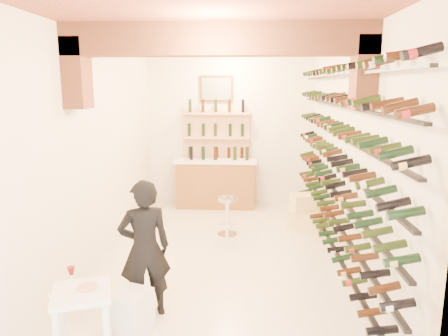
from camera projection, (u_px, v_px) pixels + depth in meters
The scene contains 11 objects.
ground at pixel (223, 257), 6.19m from camera, with size 6.00×6.00×0.00m, color beige.
room_shell at pixel (222, 106), 5.50m from camera, with size 3.52×6.02×3.21m.
wine_rack at pixel (332, 156), 5.81m from camera, with size 0.32×5.70×2.56m.
back_counter at pixel (216, 182), 8.69m from camera, with size 1.70×0.62×1.29m.
back_shelving at pixel (216, 150), 8.81m from camera, with size 1.40×0.31×2.73m.
tasting_table at pixel (82, 304), 3.71m from camera, with size 0.64×0.64×0.88m.
white_stool at pixel (130, 313), 4.25m from camera, with size 0.37×0.37×0.46m, color white.
person at pixel (145, 249), 4.51m from camera, with size 0.56×0.37×1.54m, color black.
chrome_barstool at pixel (227, 214), 7.02m from camera, with size 0.35×0.35×0.67m.
crate_lower at pixel (305, 219), 7.42m from camera, with size 0.56×0.39×0.34m, color #E5CC7E.
crate_upper at pixel (306, 202), 7.35m from camera, with size 0.51×0.35×0.30m, color #E5CC7E.
Camera 1 is at (0.33, -5.80, 2.51)m, focal length 33.27 mm.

